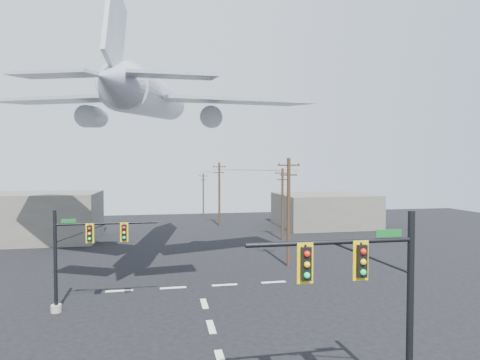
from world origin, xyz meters
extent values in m
plane|color=black|center=(0.00, 0.00, 0.00)|extent=(120.00, 120.00, 0.00)
cube|color=silver|center=(0.00, 0.00, 0.01)|extent=(0.40, 2.00, 0.01)
cube|color=silver|center=(0.00, 4.00, 0.01)|extent=(0.40, 2.00, 0.01)
cube|color=silver|center=(0.00, 8.00, 0.01)|extent=(0.40, 2.00, 0.01)
cube|color=silver|center=(-6.00, 12.00, 0.01)|extent=(2.00, 0.40, 0.01)
cube|color=silver|center=(-2.00, 12.00, 0.01)|extent=(2.00, 0.40, 0.01)
cube|color=silver|center=(2.00, 12.00, 0.01)|extent=(2.00, 0.40, 0.01)
cube|color=silver|center=(6.00, 12.00, 0.01)|extent=(2.00, 0.40, 0.01)
cylinder|color=black|center=(6.63, -5.21, 3.84)|extent=(0.26, 0.26, 7.67)
cylinder|color=black|center=(3.40, -5.21, 6.58)|extent=(6.47, 0.18, 0.18)
cylinder|color=black|center=(5.01, -5.21, 5.92)|extent=(3.49, 0.09, 0.09)
cube|color=black|center=(4.47, -5.37, 5.89)|extent=(0.37, 0.33, 1.21)
cube|color=yellow|center=(4.47, -5.35, 5.89)|extent=(0.60, 0.04, 1.48)
sphere|color=red|center=(4.47, -5.56, 6.27)|extent=(0.22, 0.22, 0.22)
sphere|color=yellow|center=(4.47, -5.56, 5.89)|extent=(0.22, 0.22, 0.22)
sphere|color=#0DD253|center=(4.47, -5.56, 5.50)|extent=(0.22, 0.22, 0.22)
cube|color=black|center=(2.32, -5.37, 5.89)|extent=(0.37, 0.33, 1.21)
cube|color=yellow|center=(2.32, -5.35, 5.89)|extent=(0.60, 0.04, 1.48)
sphere|color=red|center=(2.32, -5.56, 6.27)|extent=(0.22, 0.22, 0.22)
sphere|color=yellow|center=(2.32, -5.56, 5.89)|extent=(0.22, 0.22, 0.22)
sphere|color=#0DD253|center=(2.32, -5.56, 5.50)|extent=(0.22, 0.22, 0.22)
cube|color=#0D611E|center=(5.64, -5.27, 6.85)|extent=(1.04, 0.04, 0.29)
cylinder|color=gray|center=(-9.50, 8.22, 0.23)|extent=(0.66, 0.66, 0.47)
cylinder|color=black|center=(-9.50, 8.22, 3.29)|extent=(0.23, 0.23, 6.57)
cylinder|color=black|center=(-6.29, 8.22, 5.63)|extent=(6.42, 0.15, 0.15)
cylinder|color=black|center=(-7.89, 8.22, 5.07)|extent=(3.40, 0.08, 0.08)
cube|color=black|center=(-7.36, 8.08, 5.04)|extent=(0.32, 0.28, 1.03)
cube|color=yellow|center=(-7.36, 8.10, 5.04)|extent=(0.52, 0.04, 1.27)
sphere|color=red|center=(-7.36, 7.92, 5.37)|extent=(0.19, 0.19, 0.19)
sphere|color=yellow|center=(-7.36, 7.92, 5.04)|extent=(0.19, 0.19, 0.19)
sphere|color=#0DD253|center=(-7.36, 7.92, 4.71)|extent=(0.19, 0.19, 0.19)
cube|color=black|center=(-5.22, 8.08, 5.04)|extent=(0.32, 0.28, 1.03)
cube|color=yellow|center=(-5.22, 8.10, 5.04)|extent=(0.52, 0.04, 1.27)
sphere|color=red|center=(-5.22, 7.92, 5.37)|extent=(0.19, 0.19, 0.19)
sphere|color=yellow|center=(-5.22, 7.92, 5.04)|extent=(0.19, 0.19, 0.19)
sphere|color=#0DD253|center=(-5.22, 7.92, 4.71)|extent=(0.19, 0.19, 0.19)
cube|color=#0D611E|center=(-8.65, 8.17, 5.87)|extent=(0.89, 0.04, 0.24)
cylinder|color=#412A1B|center=(8.74, 16.69, 5.06)|extent=(0.34, 0.34, 10.13)
cube|color=#412A1B|center=(8.74, 16.69, 9.45)|extent=(1.98, 0.70, 0.14)
cube|color=#412A1B|center=(8.74, 16.69, 8.55)|extent=(1.55, 0.58, 0.14)
cylinder|color=black|center=(7.87, 16.95, 9.56)|extent=(0.11, 0.11, 0.14)
cylinder|color=black|center=(8.74, 16.69, 9.56)|extent=(0.11, 0.11, 0.14)
cylinder|color=black|center=(9.60, 16.44, 9.56)|extent=(0.11, 0.11, 0.14)
cylinder|color=#412A1B|center=(12.08, 29.69, 4.55)|extent=(0.31, 0.31, 9.09)
cube|color=#412A1B|center=(12.08, 29.69, 8.48)|extent=(1.77, 0.74, 0.12)
cube|color=#412A1B|center=(12.08, 29.69, 7.66)|extent=(1.39, 0.60, 0.12)
cylinder|color=black|center=(11.31, 29.97, 8.58)|extent=(0.10, 0.10, 0.12)
cylinder|color=black|center=(12.08, 29.69, 8.58)|extent=(0.10, 0.10, 0.12)
cylinder|color=black|center=(12.85, 29.42, 8.58)|extent=(0.10, 0.10, 0.12)
cylinder|color=#412A1B|center=(5.86, 43.02, 4.97)|extent=(0.34, 0.34, 9.93)
cube|color=#412A1B|center=(5.86, 43.02, 9.26)|extent=(2.01, 0.62, 0.14)
cube|color=#412A1B|center=(5.86, 43.02, 8.35)|extent=(1.57, 0.51, 0.14)
cylinder|color=black|center=(4.98, 43.23, 9.37)|extent=(0.11, 0.11, 0.14)
cylinder|color=black|center=(5.86, 43.02, 9.37)|extent=(0.11, 0.11, 0.14)
cylinder|color=black|center=(6.74, 42.80, 9.37)|extent=(0.11, 0.11, 0.14)
cylinder|color=#412A1B|center=(4.85, 58.59, 4.00)|extent=(0.28, 0.28, 7.99)
cube|color=#412A1B|center=(4.85, 58.59, 7.44)|extent=(1.64, 0.48, 0.11)
cube|color=#412A1B|center=(4.85, 58.59, 6.71)|extent=(1.28, 0.40, 0.11)
cylinder|color=black|center=(4.14, 58.75, 7.54)|extent=(0.09, 0.09, 0.11)
cylinder|color=black|center=(4.85, 58.59, 7.54)|extent=(0.09, 0.09, 0.11)
cylinder|color=black|center=(5.57, 58.42, 7.54)|extent=(0.09, 0.09, 0.11)
cylinder|color=black|center=(9.55, 23.19, 8.91)|extent=(3.46, 13.01, 0.03)
cylinder|color=black|center=(8.11, 36.36, 8.81)|extent=(6.34, 13.34, 0.03)
cylinder|color=black|center=(4.54, 50.80, 8.30)|extent=(0.87, 15.57, 0.03)
cylinder|color=black|center=(11.27, 23.19, 8.91)|extent=(3.29, 13.01, 0.03)
cylinder|color=black|center=(9.83, 36.36, 8.81)|extent=(6.16, 13.34, 0.03)
cylinder|color=black|center=(6.17, 50.80, 8.30)|extent=(1.20, 15.57, 0.03)
cylinder|color=#AFB4BB|center=(-3.59, 18.98, 15.62)|extent=(6.86, 22.35, 5.45)
cone|color=#AFB4BB|center=(-1.52, 32.11, 16.84)|extent=(4.23, 5.63, 3.90)
cone|color=#AFB4BB|center=(-5.66, 5.84, 14.40)|extent=(3.88, 5.54, 3.55)
cube|color=#AFB4BB|center=(-11.47, 18.72, 15.16)|extent=(14.42, 11.92, 0.72)
cube|color=#AFB4BB|center=(3.84, 16.31, 15.16)|extent=(14.89, 8.59, 0.72)
cylinder|color=#AFB4BB|center=(-9.01, 19.38, 13.84)|extent=(2.49, 3.89, 2.26)
cylinder|color=#AFB4BB|center=(1.70, 17.69, 13.84)|extent=(2.49, 3.89, 2.26)
cube|color=#AFB4BB|center=(-5.51, 6.74, 17.75)|extent=(1.06, 5.08, 6.27)
cube|color=#AFB4BB|center=(-8.99, 6.94, 14.89)|extent=(5.92, 4.39, 0.41)
cube|color=#AFB4BB|center=(-2.14, 5.86, 14.89)|extent=(5.64, 2.95, 0.41)
cube|color=#646058|center=(-20.00, 35.00, 3.00)|extent=(18.00, 10.00, 6.00)
cube|color=#646058|center=(22.00, 40.00, 2.50)|extent=(14.00, 12.00, 5.00)
camera|label=1|loc=(-2.65, -18.93, 9.38)|focal=30.00mm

